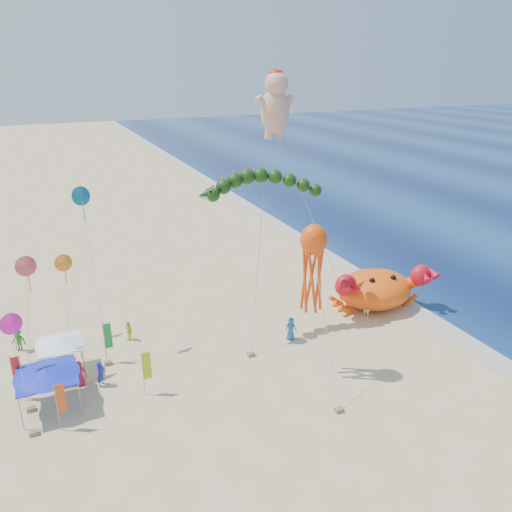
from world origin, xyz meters
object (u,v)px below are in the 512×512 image
(octopus_kite, at_px, (313,262))
(canopy_white, at_px, (59,341))
(crab_inflatable, at_px, (376,288))
(canopy_blue, at_px, (46,372))
(dragon_kite, at_px, (262,189))
(cherub_kite, at_px, (276,103))

(octopus_kite, xyz_separation_m, canopy_white, (-15.28, 6.61, -5.63))
(crab_inflatable, bearing_deg, canopy_blue, -173.56)
(dragon_kite, height_order, octopus_kite, dragon_kite)
(dragon_kite, distance_m, octopus_kite, 7.76)
(cherub_kite, xyz_separation_m, octopus_kite, (-3.51, -12.69, -8.62))
(cherub_kite, bearing_deg, octopus_kite, -105.48)
(octopus_kite, relative_size, canopy_blue, 2.77)
(cherub_kite, xyz_separation_m, canopy_white, (-18.79, -6.08, -14.25))
(cherub_kite, bearing_deg, canopy_white, -162.08)
(cherub_kite, xyz_separation_m, canopy_blue, (-19.76, -9.51, -14.25))
(dragon_kite, relative_size, canopy_blue, 3.24)
(crab_inflatable, distance_m, dragon_kite, 14.08)
(octopus_kite, bearing_deg, canopy_white, 156.61)
(crab_inflatable, bearing_deg, octopus_kite, -148.63)
(cherub_kite, relative_size, octopus_kite, 1.83)
(crab_inflatable, height_order, canopy_white, crab_inflatable)
(cherub_kite, distance_m, canopy_white, 24.36)
(crab_inflatable, height_order, cherub_kite, cherub_kite)
(crab_inflatable, xyz_separation_m, octopus_kite, (-10.08, -6.15, 6.35))
(crab_inflatable, xyz_separation_m, cherub_kite, (-6.57, 6.54, 14.97))
(canopy_blue, bearing_deg, cherub_kite, 25.70)
(octopus_kite, bearing_deg, cherub_kite, 74.52)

